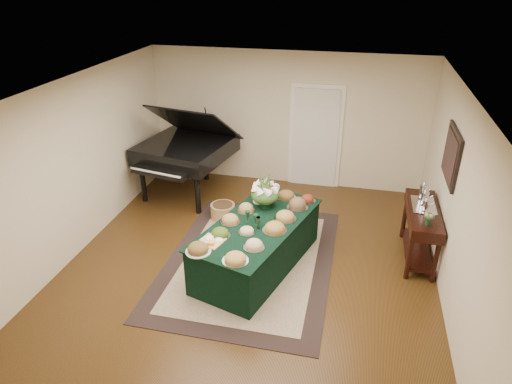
% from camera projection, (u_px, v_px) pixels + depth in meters
% --- Properties ---
extents(ground, '(6.00, 6.00, 0.00)m').
position_uv_depth(ground, '(252.00, 260.00, 7.11)').
color(ground, black).
rests_on(ground, ground).
extents(area_rug, '(2.51, 3.51, 0.01)m').
position_uv_depth(area_rug, '(250.00, 260.00, 7.12)').
color(area_rug, black).
rests_on(area_rug, ground).
extents(kitchen_doorway, '(1.05, 0.07, 2.10)m').
position_uv_depth(kitchen_doorway, '(315.00, 138.00, 9.12)').
color(kitchen_doorway, white).
rests_on(kitchen_doorway, ground).
extents(buffet_table, '(1.69, 2.51, 0.76)m').
position_uv_depth(buffet_table, '(258.00, 245.00, 6.82)').
color(buffet_table, black).
rests_on(buffet_table, ground).
extents(food_platters, '(1.51, 2.31, 0.14)m').
position_uv_depth(food_platters, '(260.00, 219.00, 6.66)').
color(food_platters, silver).
rests_on(food_platters, buffet_table).
extents(cutting_board, '(0.39, 0.39, 0.10)m').
position_uv_depth(cutting_board, '(212.00, 239.00, 6.20)').
color(cutting_board, tan).
rests_on(cutting_board, buffet_table).
extents(green_goblets, '(0.27, 0.22, 0.18)m').
position_uv_depth(green_goblets, '(255.00, 220.00, 6.55)').
color(green_goblets, black).
rests_on(green_goblets, buffet_table).
extents(floral_centerpiece, '(0.45, 0.45, 0.45)m').
position_uv_depth(floral_centerpiece, '(265.00, 191.00, 6.99)').
color(floral_centerpiece, black).
rests_on(floral_centerpiece, buffet_table).
extents(grand_piano, '(1.91, 2.07, 1.86)m').
position_uv_depth(grand_piano, '(186.00, 149.00, 8.78)').
color(grand_piano, black).
rests_on(grand_piano, ground).
extents(wicker_basket, '(0.44, 0.44, 0.27)m').
position_uv_depth(wicker_basket, '(223.00, 211.00, 8.23)').
color(wicker_basket, '#9A6C3E').
rests_on(wicker_basket, ground).
extents(mahogany_sideboard, '(0.45, 1.38, 0.87)m').
position_uv_depth(mahogany_sideboard, '(422.00, 220.00, 6.89)').
color(mahogany_sideboard, black).
rests_on(mahogany_sideboard, ground).
extents(tea_service, '(0.34, 0.58, 0.30)m').
position_uv_depth(tea_service, '(425.00, 198.00, 6.88)').
color(tea_service, silver).
rests_on(tea_service, mahogany_sideboard).
extents(pink_bouquet, '(0.16, 0.16, 0.21)m').
position_uv_depth(pink_bouquet, '(429.00, 216.00, 6.32)').
color(pink_bouquet, black).
rests_on(pink_bouquet, mahogany_sideboard).
extents(wall_painting, '(0.05, 0.95, 0.75)m').
position_uv_depth(wall_painting, '(451.00, 155.00, 6.36)').
color(wall_painting, black).
rests_on(wall_painting, ground).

